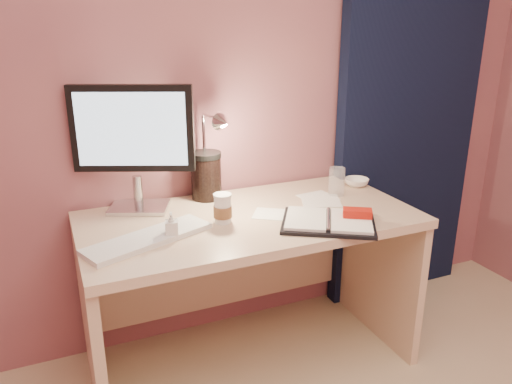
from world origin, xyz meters
name	(u,v)px	position (x,y,z in m)	size (l,w,h in m)	color
room	(395,96)	(0.95, 1.69, 1.14)	(3.50, 3.50, 3.50)	#C6B28E
desk	(244,257)	(0.00, 1.45, 0.50)	(1.40, 0.70, 0.73)	#CFAF92
monitor	(134,137)	(-0.41, 1.64, 1.05)	(0.48, 0.26, 0.54)	silver
keyboard	(148,238)	(-0.45, 1.29, 0.74)	(0.49, 0.15, 0.02)	white
planner	(331,221)	(0.26, 1.17, 0.74)	(0.46, 0.43, 0.06)	black
paper_a	(318,197)	(0.38, 1.46, 0.73)	(0.15, 0.15, 0.00)	white
paper_b	(321,201)	(0.37, 1.42, 0.73)	(0.17, 0.17, 0.00)	white
paper_c	(270,214)	(0.08, 1.36, 0.73)	(0.13, 0.13, 0.00)	white
coffee_cup	(223,209)	(-0.13, 1.36, 0.79)	(0.08, 0.08, 0.12)	silver
clear_cup	(337,182)	(0.47, 1.46, 0.80)	(0.07, 0.07, 0.13)	white
bowl	(357,182)	(0.64, 1.54, 0.75)	(0.12, 0.12, 0.04)	white
lotion_bottle	(172,226)	(-0.36, 1.28, 0.78)	(0.05, 0.05, 0.11)	silver
dark_jar	(206,178)	(-0.10, 1.66, 0.83)	(0.14, 0.14, 0.19)	black
desk_lamp	(206,148)	(-0.12, 1.58, 0.99)	(0.13, 0.26, 0.41)	silver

